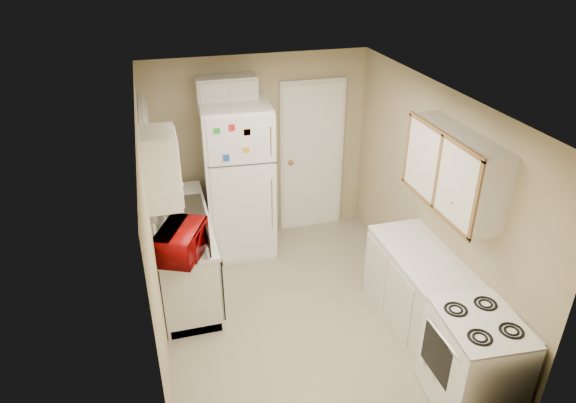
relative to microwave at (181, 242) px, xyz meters
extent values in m
plane|color=beige|center=(1.15, -0.15, -1.05)|extent=(3.80, 3.80, 0.00)
plane|color=white|center=(1.15, -0.15, 1.35)|extent=(3.80, 3.80, 0.00)
plane|color=tan|center=(-0.25, -0.15, 0.15)|extent=(3.80, 3.80, 0.00)
plane|color=tan|center=(2.55, -0.15, 0.15)|extent=(3.80, 3.80, 0.00)
plane|color=tan|center=(1.15, 1.75, 0.15)|extent=(2.80, 2.80, 0.00)
plane|color=tan|center=(1.15, -2.05, 0.15)|extent=(2.80, 2.80, 0.00)
cube|color=silver|center=(0.05, 0.75, -0.60)|extent=(0.60, 1.80, 0.90)
cube|color=black|center=(0.34, 0.15, -0.56)|extent=(0.03, 0.58, 0.72)
cube|color=gray|center=(0.05, 0.90, -0.19)|extent=(0.54, 0.74, 0.16)
imported|color=#8F0506|center=(0.00, 0.00, 0.00)|extent=(0.63, 0.51, 0.37)
imported|color=white|center=(0.00, 1.32, -0.05)|extent=(0.08, 0.08, 0.16)
cube|color=silver|center=(-0.21, 0.90, 0.55)|extent=(0.10, 0.98, 1.08)
cube|color=silver|center=(-0.10, 0.07, 0.75)|extent=(0.30, 0.45, 0.70)
cube|color=white|center=(0.80, 1.39, -0.08)|extent=(0.85, 0.83, 1.94)
cube|color=silver|center=(0.75, 1.60, 0.95)|extent=(0.70, 0.30, 0.40)
cube|color=white|center=(1.85, 1.71, -0.03)|extent=(0.86, 0.06, 2.08)
cube|color=silver|center=(2.25, -0.95, -0.60)|extent=(0.60, 2.00, 0.90)
cube|color=white|center=(2.23, -1.60, -0.59)|extent=(0.68, 0.81, 0.93)
cube|color=silver|center=(2.40, -0.65, 0.75)|extent=(0.30, 1.20, 0.70)
camera|label=1|loc=(-0.12, -4.25, 2.62)|focal=32.00mm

